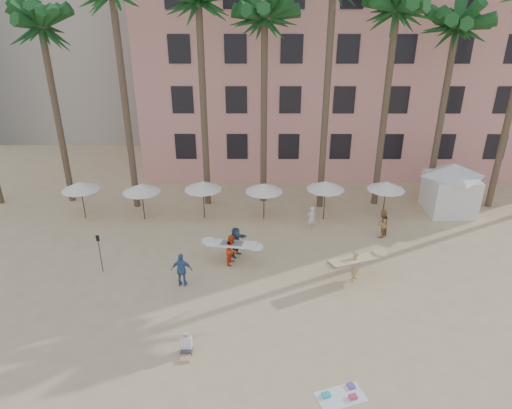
{
  "coord_description": "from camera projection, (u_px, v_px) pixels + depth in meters",
  "views": [
    {
      "loc": [
        -1.45,
        -15.0,
        13.62
      ],
      "look_at": [
        -1.51,
        6.0,
        4.0
      ],
      "focal_mm": 32.0,
      "sensor_mm": 36.0,
      "label": 1
    }
  ],
  "objects": [
    {
      "name": "carrier_white",
      "position": [
        232.0,
        249.0,
        25.13
      ],
      "size": [
        2.84,
        1.4,
        1.77
      ],
      "color": "#E74218",
      "rests_on": "ground"
    },
    {
      "name": "umbrella_row",
      "position": [
        233.0,
        186.0,
        29.71
      ],
      "size": [
        22.5,
        2.7,
        2.73
      ],
      "color": "#332B23",
      "rests_on": "ground"
    },
    {
      "name": "beach_towel",
      "position": [
        341.0,
        395.0,
        17.04
      ],
      "size": [
        2.02,
        1.52,
        0.14
      ],
      "color": "white",
      "rests_on": "ground"
    },
    {
      "name": "pink_hotel",
      "position": [
        354.0,
        67.0,
        39.59
      ],
      "size": [
        35.0,
        14.0,
        16.0
      ],
      "primitive_type": "cube",
      "color": "#E3948A",
      "rests_on": "ground"
    },
    {
      "name": "beachgoers",
      "position": [
        276.0,
        240.0,
        26.12
      ],
      "size": [
        12.62,
        6.79,
        1.86
      ],
      "color": "olive",
      "rests_on": "ground"
    },
    {
      "name": "carrier_yellow",
      "position": [
        356.0,
        263.0,
        23.63
      ],
      "size": [
        3.16,
        2.09,
        1.76
      ],
      "color": "tan",
      "rests_on": "ground"
    },
    {
      "name": "paddle",
      "position": [
        99.0,
        249.0,
        24.18
      ],
      "size": [
        0.18,
        0.04,
        2.23
      ],
      "color": "black",
      "rests_on": "ground"
    },
    {
      "name": "palm_row",
      "position": [
        290.0,
        8.0,
        27.54
      ],
      "size": [
        44.4,
        5.4,
        16.3
      ],
      "color": "brown",
      "rests_on": "ground"
    },
    {
      "name": "ground",
      "position": [
        291.0,
        349.0,
        19.31
      ],
      "size": [
        120.0,
        120.0,
        0.0
      ],
      "primitive_type": "plane",
      "color": "#D1B789",
      "rests_on": "ground"
    },
    {
      "name": "seated_man",
      "position": [
        186.0,
        346.0,
        18.94
      ],
      "size": [
        0.47,
        0.81,
        1.06
      ],
      "color": "#3F3F4C",
      "rests_on": "ground"
    },
    {
      "name": "cabana",
      "position": [
        452.0,
        184.0,
        30.82
      ],
      "size": [
        4.57,
        4.57,
        3.5
      ],
      "color": "silver",
      "rests_on": "ground"
    }
  ]
}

